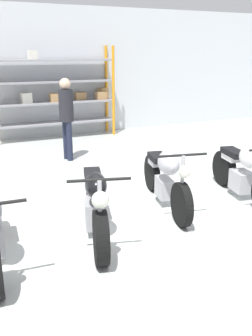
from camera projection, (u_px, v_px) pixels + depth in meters
The scene contains 7 objects.
ground_plane at pixel (137, 221), 5.49m from camera, with size 30.00×30.00×0.00m, color silver.
back_wall at pixel (40, 73), 10.43m from camera, with size 30.00×0.08×3.60m.
shelving_rack at pixel (57, 92), 10.41m from camera, with size 3.39×0.63×2.53m.
motorcycle_black at pixel (96, 204), 4.96m from camera, with size 0.88×2.08×1.03m.
motorcycle_silver at pixel (166, 177), 5.89m from camera, with size 0.75×2.10×1.04m.
motorcycle_white at pixel (244, 173), 6.21m from camera, with size 0.73×2.03×1.04m.
person_browsing at pixel (66, 112), 8.28m from camera, with size 0.38×0.38×1.83m.
Camera 1 is at (-2.19, -4.51, 2.39)m, focal length 40.00 mm.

